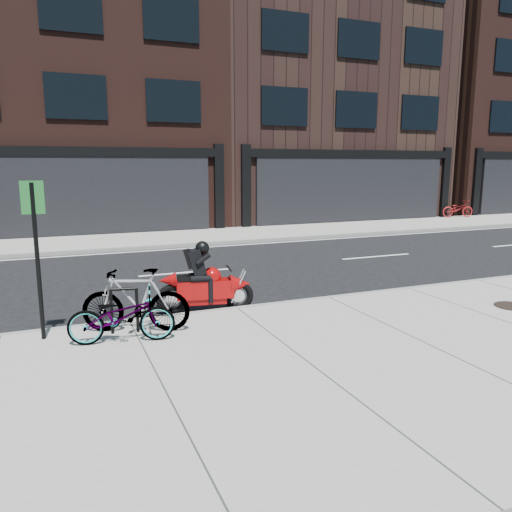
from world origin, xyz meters
name	(u,v)px	position (x,y,z in m)	size (l,w,h in m)	color
ground	(207,290)	(0.00, 0.00, 0.00)	(120.00, 120.00, 0.00)	black
sidewalk_near	(316,372)	(0.00, -5.00, 0.07)	(60.00, 6.00, 0.13)	gray
sidewalk_far	(146,240)	(0.00, 7.75, 0.07)	(60.00, 3.50, 0.13)	gray
building_center	(67,63)	(-2.00, 14.50, 7.25)	(12.00, 10.00, 14.50)	black
building_mideast	(305,99)	(10.00, 14.50, 6.25)	(12.00, 10.00, 12.50)	black
building_east	(474,104)	(22.00, 14.50, 6.50)	(10.00, 10.00, 13.00)	black
bike_rack	(124,306)	(-2.15, -2.60, 0.57)	(0.44, 0.13, 0.75)	black
bicycle_front	(122,316)	(-2.25, -3.03, 0.55)	(0.55, 1.59, 0.83)	gray
bicycle_rear	(136,300)	(-1.97, -2.60, 0.65)	(0.49, 1.73, 1.04)	gray
motorcycle	(209,283)	(-0.43, -1.61, 0.57)	(1.86, 0.69, 1.39)	black
bicycle_far	(458,209)	(15.95, 9.00, 0.55)	(0.56, 1.61, 0.85)	maroon
sign_post	(36,247)	(-3.36, -2.40, 1.58)	(0.33, 0.07, 2.43)	black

